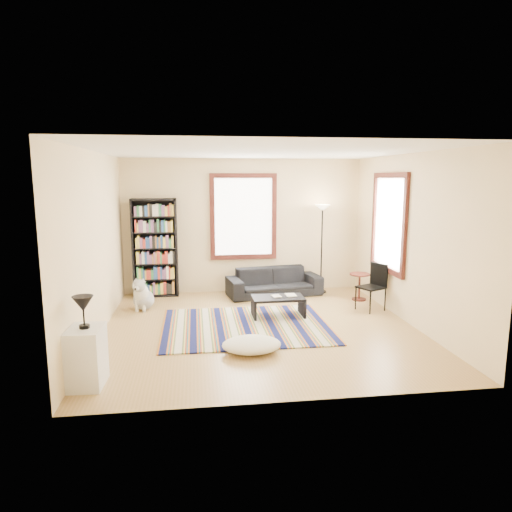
{
  "coord_description": "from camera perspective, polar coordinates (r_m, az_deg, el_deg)",
  "views": [
    {
      "loc": [
        -1.02,
        -7.03,
        2.4
      ],
      "look_at": [
        0.0,
        0.5,
        1.1
      ],
      "focal_mm": 32.0,
      "sensor_mm": 36.0,
      "label": 1
    }
  ],
  "objects": [
    {
      "name": "window_right",
      "position": [
        8.61,
        16.28,
        3.99
      ],
      "size": [
        0.06,
        1.2,
        1.6
      ],
      "primitive_type": "cube",
      "color": "white",
      "rests_on": "wall_right"
    },
    {
      "name": "book_a",
      "position": [
        7.96,
        2.07,
        -5.09
      ],
      "size": [
        0.21,
        0.17,
        0.02
      ],
      "primitive_type": "imported",
      "rotation": [
        0.0,
        0.0,
        0.18
      ],
      "color": "beige",
      "rests_on": "coffee_table"
    },
    {
      "name": "dog",
      "position": [
        8.7,
        -13.88,
        -4.55
      ],
      "size": [
        0.57,
        0.69,
        0.6
      ],
      "primitive_type": null,
      "rotation": [
        0.0,
        0.0,
        -0.26
      ],
      "color": "silver",
      "rests_on": "floor"
    },
    {
      "name": "sofa",
      "position": [
        9.46,
        2.27,
        -3.24
      ],
      "size": [
        1.05,
        2.02,
        0.56
      ],
      "primitive_type": "imported",
      "rotation": [
        0.0,
        0.0,
        0.16
      ],
      "color": "black",
      "rests_on": "floor"
    },
    {
      "name": "window_back",
      "position": [
        9.59,
        -1.59,
        4.92
      ],
      "size": [
        1.2,
        0.06,
        1.6
      ],
      "primitive_type": "cube",
      "color": "white",
      "rests_on": "wall_back"
    },
    {
      "name": "coffee_table",
      "position": [
        8.02,
        2.77,
        -6.36
      ],
      "size": [
        1.0,
        0.73,
        0.36
      ],
      "primitive_type": "cube",
      "rotation": [
        0.0,
        0.0,
        -0.29
      ],
      "color": "black",
      "rests_on": "floor"
    },
    {
      "name": "floor",
      "position": [
        7.52,
        0.52,
        -9.32
      ],
      "size": [
        5.0,
        5.0,
        0.1
      ],
      "primitive_type": "cube",
      "color": "#A37D4A",
      "rests_on": "ground"
    },
    {
      "name": "side_table",
      "position": [
        9.3,
        12.79,
        -3.77
      ],
      "size": [
        0.43,
        0.43,
        0.54
      ],
      "primitive_type": "cylinder",
      "rotation": [
        0.0,
        0.0,
        -0.07
      ],
      "color": "#461911",
      "rests_on": "floor"
    },
    {
      "name": "table_lamp",
      "position": [
        5.6,
        -20.75,
        -6.59
      ],
      "size": [
        0.27,
        0.27,
        0.38
      ],
      "primitive_type": null,
      "rotation": [
        0.0,
        0.0,
        -0.14
      ],
      "color": "black",
      "rests_on": "white_cabinet"
    },
    {
      "name": "wall_left",
      "position": [
        7.26,
        -19.8,
        1.22
      ],
      "size": [
        0.1,
        5.0,
        2.8
      ],
      "primitive_type": "cube",
      "color": "beige",
      "rests_on": "floor"
    },
    {
      "name": "wall_front",
      "position": [
        4.7,
        5.0,
        -2.62
      ],
      "size": [
        5.0,
        0.1,
        2.8
      ],
      "primitive_type": "cube",
      "color": "beige",
      "rests_on": "floor"
    },
    {
      "name": "bookshelf",
      "position": [
        9.49,
        -12.5,
        0.99
      ],
      "size": [
        0.9,
        0.3,
        2.0
      ],
      "primitive_type": "cube",
      "color": "black",
      "rests_on": "floor"
    },
    {
      "name": "rug",
      "position": [
        7.56,
        -1.3,
        -8.72
      ],
      "size": [
        2.71,
        2.17,
        0.02
      ],
      "primitive_type": "cube",
      "color": "#0C103C",
      "rests_on": "floor"
    },
    {
      "name": "white_cabinet",
      "position": [
        5.77,
        -20.43,
        -11.75
      ],
      "size": [
        0.41,
        0.52,
        0.7
      ],
      "primitive_type": "cube",
      "rotation": [
        0.0,
        0.0,
        -0.05
      ],
      "color": "silver",
      "rests_on": "floor"
    },
    {
      "name": "book_b",
      "position": [
        8.05,
        3.77,
        -4.93
      ],
      "size": [
        0.24,
        0.18,
        0.02
      ],
      "primitive_type": "imported",
      "rotation": [
        0.0,
        0.0,
        0.02
      ],
      "color": "beige",
      "rests_on": "coffee_table"
    },
    {
      "name": "wall_back",
      "position": [
        9.69,
        -1.63,
        3.78
      ],
      "size": [
        5.0,
        0.1,
        2.8
      ],
      "primitive_type": "cube",
      "color": "beige",
      "rests_on": "floor"
    },
    {
      "name": "floor_lamp",
      "position": [
        9.66,
        8.2,
        0.86
      ],
      "size": [
        0.33,
        0.33,
        1.86
      ],
      "primitive_type": null,
      "rotation": [
        0.0,
        0.0,
        -0.09
      ],
      "color": "black",
      "rests_on": "floor"
    },
    {
      "name": "ceiling",
      "position": [
        7.12,
        0.55,
        13.33
      ],
      "size": [
        5.0,
        5.0,
        0.1
      ],
      "primitive_type": "cube",
      "color": "white",
      "rests_on": "floor"
    },
    {
      "name": "wall_right",
      "position": [
        7.95,
        19.06,
        1.95
      ],
      "size": [
        0.1,
        5.0,
        2.8
      ],
      "primitive_type": "cube",
      "color": "beige",
      "rests_on": "floor"
    },
    {
      "name": "floor_cushion",
      "position": [
        6.49,
        -0.56,
        -11.02
      ],
      "size": [
        1.0,
        0.88,
        0.21
      ],
      "primitive_type": "ellipsoid",
      "rotation": [
        0.0,
        0.0,
        0.37
      ],
      "color": "silver",
      "rests_on": "floor"
    },
    {
      "name": "folding_chair",
      "position": [
        8.61,
        14.16,
        -3.83
      ],
      "size": [
        0.55,
        0.54,
        0.86
      ],
      "primitive_type": "cube",
      "rotation": [
        0.0,
        0.0,
        0.43
      ],
      "color": "black",
      "rests_on": "floor"
    }
  ]
}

